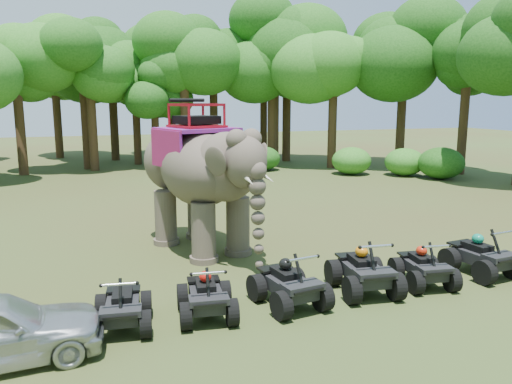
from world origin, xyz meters
TOP-DOWN VIEW (x-y plane):
  - ground at (0.00, 0.00)m, footprint 110.00×110.00m
  - elephant at (-1.33, 2.48)m, footprint 3.93×5.79m
  - atv_0 at (-3.98, -2.29)m, footprint 1.30×1.66m
  - atv_1 at (-2.29, -2.30)m, footprint 1.33×1.70m
  - atv_2 at (-0.44, -2.32)m, footprint 1.49×1.89m
  - atv_3 at (1.51, -2.18)m, footprint 1.51×1.94m
  - atv_4 at (3.14, -2.24)m, footprint 1.37×1.72m
  - atv_5 at (5.02, -2.09)m, footprint 1.44×1.86m
  - tree_0 at (0.00, 22.04)m, footprint 4.74×4.74m
  - tree_1 at (4.48, 23.81)m, footprint 6.48×6.48m
  - tree_2 at (8.15, 21.00)m, footprint 6.42×6.42m
  - tree_3 at (10.97, 17.77)m, footprint 6.24×6.24m
  - tree_4 at (15.63, 16.86)m, footprint 6.83×6.83m
  - tree_5 at (17.09, 12.65)m, footprint 5.57×5.57m
  - tree_29 at (-8.11, 20.89)m, footprint 5.88×5.88m
  - tree_30 at (-4.00, 21.46)m, footprint 5.73×5.73m
  - tree_32 at (8.42, 24.03)m, footprint 5.33×5.33m
  - tree_34 at (-6.42, 29.79)m, footprint 6.94×6.94m
  - tree_37 at (-2.39, 26.89)m, footprint 7.02×7.02m
  - tree_38 at (7.90, 20.87)m, footprint 7.43×7.43m
  - tree_39 at (-4.40, 22.40)m, footprint 5.85×5.85m
  - tree_40 at (1.80, 20.83)m, footprint 6.66×6.66m
  - tree_41 at (2.27, 29.01)m, footprint 7.25×7.25m
  - tree_42 at (9.57, 22.28)m, footprint 7.20×7.20m
  - tree_43 at (-1.04, 23.86)m, footprint 5.21×5.21m

SIDE VIEW (x-z plane):
  - ground at x=0.00m, z-range 0.00..0.00m
  - atv_0 at x=-3.98m, z-range 0.00..1.14m
  - atv_4 at x=3.14m, z-range 0.00..1.17m
  - atv_1 at x=-2.29m, z-range 0.00..1.17m
  - atv_2 at x=-0.44m, z-range 0.00..1.28m
  - atv_5 at x=5.02m, z-range 0.00..1.29m
  - atv_3 at x=1.51m, z-range 0.00..1.33m
  - elephant at x=-1.33m, z-range 0.00..4.47m
  - tree_0 at x=0.00m, z-range 0.00..6.77m
  - tree_43 at x=-1.04m, z-range 0.00..7.44m
  - tree_32 at x=8.42m, z-range 0.00..7.61m
  - tree_5 at x=17.09m, z-range 0.00..7.96m
  - tree_30 at x=-4.00m, z-range 0.00..8.18m
  - tree_39 at x=-4.40m, z-range 0.00..8.36m
  - tree_29 at x=-8.11m, z-range 0.00..8.41m
  - tree_3 at x=10.97m, z-range 0.00..8.92m
  - tree_2 at x=8.15m, z-range 0.00..9.17m
  - tree_1 at x=4.48m, z-range 0.00..9.26m
  - tree_40 at x=1.80m, z-range 0.00..9.51m
  - tree_4 at x=15.63m, z-range 0.00..9.76m
  - tree_34 at x=-6.42m, z-range 0.00..9.91m
  - tree_37 at x=-2.39m, z-range 0.00..10.03m
  - tree_42 at x=9.57m, z-range 0.00..10.29m
  - tree_41 at x=2.27m, z-range 0.00..10.36m
  - tree_38 at x=7.90m, z-range 0.00..10.61m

